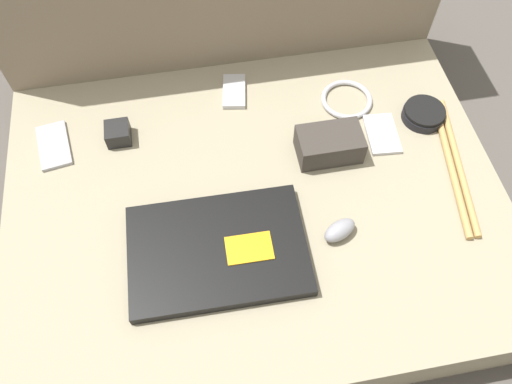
# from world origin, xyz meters

# --- Properties ---
(ground_plane) EXTENTS (8.00, 8.00, 0.00)m
(ground_plane) POSITION_xyz_m (0.00, 0.00, 0.00)
(ground_plane) COLOR #4C4742
(couch_seat) EXTENTS (1.05, 0.79, 0.15)m
(couch_seat) POSITION_xyz_m (0.00, 0.00, 0.07)
(couch_seat) COLOR gray
(couch_seat) RESTS_ON ground_plane
(laptop) EXTENTS (0.35, 0.24, 0.03)m
(laptop) POSITION_xyz_m (-0.10, -0.11, 0.16)
(laptop) COLOR black
(laptop) RESTS_ON couch_seat
(computer_mouse) EXTENTS (0.08, 0.06, 0.04)m
(computer_mouse) POSITION_xyz_m (0.15, -0.12, 0.17)
(computer_mouse) COLOR gray
(computer_mouse) RESTS_ON couch_seat
(speaker_puck) EXTENTS (0.10, 0.10, 0.03)m
(speaker_puck) POSITION_xyz_m (0.42, 0.14, 0.16)
(speaker_puck) COLOR black
(speaker_puck) RESTS_ON couch_seat
(phone_silver) EXTENTS (0.07, 0.11, 0.01)m
(phone_silver) POSITION_xyz_m (-0.00, 0.30, 0.15)
(phone_silver) COLOR #B7B7BC
(phone_silver) RESTS_ON couch_seat
(phone_black) EXTENTS (0.08, 0.13, 0.01)m
(phone_black) POSITION_xyz_m (-0.42, 0.21, 0.15)
(phone_black) COLOR #99999E
(phone_black) RESTS_ON couch_seat
(phone_small) EXTENTS (0.08, 0.12, 0.01)m
(phone_small) POSITION_xyz_m (0.31, 0.11, 0.15)
(phone_small) COLOR #B7B7BC
(phone_small) RESTS_ON couch_seat
(camera_pouch) EXTENTS (0.14, 0.08, 0.06)m
(camera_pouch) POSITION_xyz_m (0.18, 0.08, 0.18)
(camera_pouch) COLOR #38332D
(camera_pouch) RESTS_ON couch_seat
(charger_brick) EXTENTS (0.05, 0.06, 0.04)m
(charger_brick) POSITION_xyz_m (-0.28, 0.21, 0.17)
(charger_brick) COLOR black
(charger_brick) RESTS_ON couch_seat
(cable_coil) EXTENTS (0.12, 0.12, 0.01)m
(cable_coil) POSITION_xyz_m (0.26, 0.22, 0.15)
(cable_coil) COLOR #B2B2B7
(cable_coil) RESTS_ON couch_seat
(drumstick_pair) EXTENTS (0.09, 0.35, 0.01)m
(drumstick_pair) POSITION_xyz_m (0.44, -0.00, 0.16)
(drumstick_pair) COLOR tan
(drumstick_pair) RESTS_ON couch_seat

